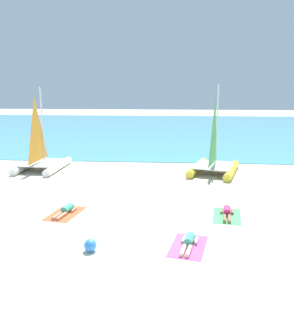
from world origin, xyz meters
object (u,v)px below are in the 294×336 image
at_px(sailboat_yellow, 214,160).
at_px(sunbather_left, 66,210).
at_px(towel_right, 227,216).
at_px(sunbather_right, 227,212).
at_px(beach_ball, 90,245).
at_px(towel_left, 65,213).
at_px(towel_middle, 188,246).
at_px(sunbather_middle, 189,242).
at_px(sailboat_white, 41,158).

bearing_deg(sailboat_yellow, sunbather_left, -116.92).
relative_size(sailboat_yellow, towel_right, 2.80).
bearing_deg(sunbather_left, sunbather_right, 12.72).
relative_size(sailboat_yellow, beach_ball, 12.78).
distance_m(towel_left, towel_middle, 5.67).
distance_m(towel_middle, beach_ball, 3.21).
height_order(sailboat_yellow, sunbather_right, sailboat_yellow).
bearing_deg(sunbather_middle, towel_right, 71.37).
xyz_separation_m(sailboat_yellow, towel_middle, (-1.95, -10.20, -0.79)).
bearing_deg(sunbather_right, sunbather_left, -169.76).
bearing_deg(sunbather_left, sailboat_yellow, 57.81).
relative_size(sailboat_yellow, towel_middle, 2.80).
relative_size(sunbather_left, beach_ball, 3.76).
height_order(sailboat_yellow, towel_right, sailboat_yellow).
xyz_separation_m(sunbather_right, beach_ball, (-4.85, -3.56, 0.08)).
bearing_deg(towel_left, sunbather_left, 79.24).
xyz_separation_m(sailboat_white, sunbather_right, (10.55, -7.29, -0.64)).
relative_size(sailboat_white, sailboat_yellow, 0.97).
distance_m(sunbather_middle, sunbather_right, 3.37).
bearing_deg(towel_left, towel_right, 1.96).
xyz_separation_m(sailboat_yellow, sunbather_left, (-6.93, -7.45, -0.66)).
bearing_deg(sunbather_right, beach_ball, -135.47).
bearing_deg(sailboat_yellow, towel_middle, -84.80).
relative_size(towel_right, beach_ball, 4.57).
height_order(sunbather_left, towel_right, sunbather_left).
xyz_separation_m(sailboat_white, beach_ball, (5.70, -10.84, -0.56)).
bearing_deg(beach_ball, towel_right, 35.80).
distance_m(sunbather_left, sunbather_right, 6.69).
bearing_deg(towel_right, sailboat_yellow, 87.97).
bearing_deg(towel_middle, sunbather_left, 151.10).
bearing_deg(towel_right, beach_ball, -144.20).
distance_m(sailboat_white, beach_ball, 12.26).
distance_m(sunbather_left, towel_right, 6.68).
xyz_separation_m(sunbather_left, towel_middle, (4.98, -2.75, -0.13)).
bearing_deg(towel_middle, sunbather_right, 60.24).
xyz_separation_m(towel_left, towel_middle, (4.99, -2.68, 0.00)).
distance_m(towel_left, towel_right, 6.69).
relative_size(sunbather_left, towel_middle, 0.82).
distance_m(sailboat_white, towel_middle, 13.57).
height_order(sailboat_yellow, sunbather_middle, sailboat_yellow).
xyz_separation_m(sailboat_white, towel_left, (3.85, -7.58, -0.76)).
distance_m(sailboat_yellow, sunbather_middle, 10.34).
distance_m(towel_middle, sunbather_middle, 0.14).
xyz_separation_m(towel_middle, beach_ball, (-3.15, -0.58, 0.20)).
distance_m(sailboat_white, sunbather_middle, 13.53).
distance_m(towel_left, beach_ball, 3.75).
bearing_deg(sunbather_left, beach_ball, -50.40).
bearing_deg(sunbather_right, towel_right, -90.00).
bearing_deg(sunbather_right, towel_middle, -111.49).
xyz_separation_m(sailboat_white, sailboat_yellow, (10.80, -0.07, 0.02)).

